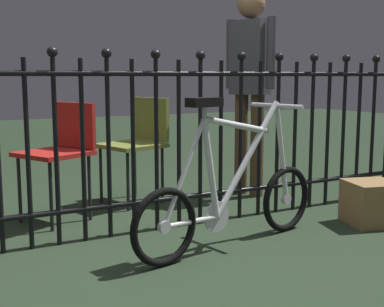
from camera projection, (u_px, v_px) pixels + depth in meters
ground_plane at (175, 260)px, 2.82m from camera, size 20.00×20.00×0.00m
iron_fence at (126, 139)px, 3.20m from camera, size 4.86×0.07×1.20m
bicycle at (231, 196)px, 3.00m from camera, size 1.38×0.44×0.88m
chair_olive at (139, 138)px, 4.08m from camera, size 0.53×0.53×0.82m
chair_red at (62, 146)px, 3.56m from camera, size 0.55×0.55×0.81m
person_visitor at (250, 74)px, 4.25m from camera, size 0.28×0.45×1.68m
display_crate at (371, 203)px, 3.50m from camera, size 0.39×0.39×0.29m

